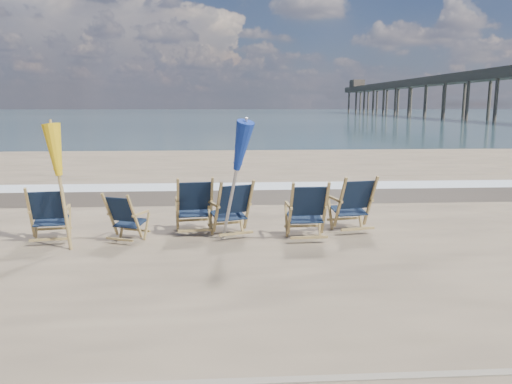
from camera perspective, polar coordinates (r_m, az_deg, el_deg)
ocean at (r=134.20m, az=-3.55°, el=8.95°), size 400.00×400.00×0.00m
surf_foam at (r=14.68m, az=-1.56°, el=0.67°), size 200.00×1.40×0.01m
wet_sand_strip at (r=13.20m, az=-1.30°, el=-0.38°), size 200.00×2.60×0.00m
beach_chair_0 at (r=9.23m, az=-20.92°, el=-2.35°), size 0.76×0.83×1.02m
beach_chair_1 at (r=8.78m, az=-13.68°, el=-2.99°), size 0.79×0.82×0.90m
beach_chair_2 at (r=9.24m, az=-5.11°, el=-1.47°), size 0.81×0.88×1.10m
beach_chair_3 at (r=9.04m, az=-0.81°, el=-1.77°), size 0.90×0.96×1.07m
beach_chair_4 at (r=8.78m, az=7.93°, el=-2.15°), size 0.73×0.81×1.09m
beach_chair_5 at (r=9.57m, az=12.96°, el=-1.28°), size 0.84×0.91×1.10m
umbrella_yellow at (r=8.72m, az=-21.55°, el=3.83°), size 0.30×0.30×2.07m
umbrella_blue at (r=8.47m, az=-2.68°, el=5.19°), size 0.30×0.30×2.20m
fishing_pier at (r=88.99m, az=22.34°, el=10.72°), size 4.40×140.00×9.30m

